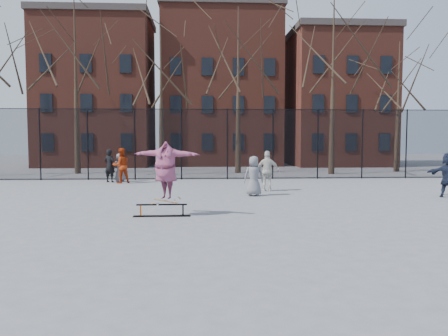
{
  "coord_description": "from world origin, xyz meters",
  "views": [
    {
      "loc": [
        -0.36,
        -11.68,
        2.37
      ],
      "look_at": [
        0.37,
        1.5,
        1.45
      ],
      "focal_mm": 35.0,
      "sensor_mm": 36.0,
      "label": 1
    }
  ],
  "objects": [
    {
      "name": "bystander_red",
      "position": [
        -4.46,
        11.22,
        0.92
      ],
      "size": [
        1.1,
        1.01,
        1.83
      ],
      "primitive_type": "imported",
      "rotation": [
        0.0,
        0.0,
        3.6
      ],
      "color": "#AE320F",
      "rests_on": "ground"
    },
    {
      "name": "skateboard",
      "position": [
        -1.38,
        1.43,
        0.42
      ],
      "size": [
        0.79,
        0.19,
        0.09
      ],
      "primitive_type": null,
      "color": "#8F5D39",
      "rests_on": "skate_rail"
    },
    {
      "name": "bystander_black",
      "position": [
        -5.14,
        11.71,
        0.88
      ],
      "size": [
        0.76,
        0.65,
        1.75
      ],
      "primitive_type": "imported",
      "rotation": [
        0.0,
        0.0,
        2.72
      ],
      "color": "black",
      "rests_on": "ground"
    },
    {
      "name": "skate_rail",
      "position": [
        -1.51,
        1.43,
        0.15
      ],
      "size": [
        1.72,
        0.26,
        0.38
      ],
      "color": "black",
      "rests_on": "ground"
    },
    {
      "name": "rowhouses",
      "position": [
        0.72,
        26.0,
        6.06
      ],
      "size": [
        29.0,
        7.0,
        13.0
      ],
      "color": "maroon",
      "rests_on": "ground"
    },
    {
      "name": "ground",
      "position": [
        0.0,
        0.0,
        0.0
      ],
      "size": [
        100.0,
        100.0,
        0.0
      ],
      "primitive_type": "plane",
      "color": "slate"
    },
    {
      "name": "bystander_white",
      "position": [
        2.63,
        7.44,
        0.89
      ],
      "size": [
        1.1,
        0.58,
        1.78
      ],
      "primitive_type": "imported",
      "rotation": [
        0.0,
        0.0,
        3.0
      ],
      "color": "beige",
      "rests_on": "ground"
    },
    {
      "name": "skater",
      "position": [
        -1.38,
        1.43,
        1.33
      ],
      "size": [
        2.19,
        1.2,
        1.72
      ],
      "primitive_type": "imported",
      "rotation": [
        0.0,
        0.0,
        -0.31
      ],
      "color": "#6A3E9B",
      "rests_on": "skateboard"
    },
    {
      "name": "bystander_extra",
      "position": [
        1.83,
        5.87,
        0.82
      ],
      "size": [
        0.8,
        0.52,
        1.63
      ],
      "primitive_type": "imported",
      "rotation": [
        0.0,
        0.0,
        3.14
      ],
      "color": "slate",
      "rests_on": "ground"
    },
    {
      "name": "tree_row",
      "position": [
        -0.25,
        17.15,
        7.36
      ],
      "size": [
        33.66,
        7.46,
        10.67
      ],
      "color": "black",
      "rests_on": "ground"
    },
    {
      "name": "fence",
      "position": [
        -0.01,
        13.0,
        2.05
      ],
      "size": [
        34.03,
        0.07,
        4.0
      ],
      "color": "black",
      "rests_on": "ground"
    },
    {
      "name": "bystander_grey",
      "position": [
        -4.66,
        12.0,
        0.77
      ],
      "size": [
        0.88,
        0.73,
        1.54
      ],
      "primitive_type": "imported",
      "rotation": [
        0.0,
        0.0,
        3.53
      ],
      "color": "slate",
      "rests_on": "ground"
    }
  ]
}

